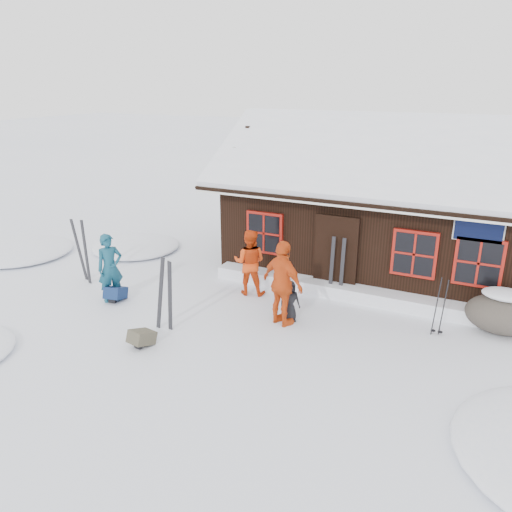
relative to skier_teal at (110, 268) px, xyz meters
The scene contains 15 objects.
ground 4.05m from the skier_teal, ahead, with size 120.00×120.00×0.00m, color white.
mountain_hut 7.73m from the skier_teal, 45.14° to the left, with size 8.90×6.09×4.42m.
snow_drift 6.11m from the skier_teal, 26.66° to the left, with size 7.60×0.60×0.35m, color white.
snow_mounds 6.11m from the skier_teal, 22.74° to the left, with size 20.60×13.20×0.48m.
skier_teal is the anchor object (origin of this frame).
skier_orange_left 3.45m from the skier_teal, 33.23° to the left, with size 0.83×0.65×1.71m, color red.
skier_orange_right 4.38m from the skier_teal, ahead, with size 1.15×0.48×1.96m, color #D74B16.
skier_crouched 4.51m from the skier_teal, 11.55° to the left, with size 0.48×0.31×0.97m, color black.
boulder 9.09m from the skier_teal, 15.45° to the left, with size 1.53×1.15×0.89m.
ski_pair_left 2.26m from the skier_teal, 17.98° to the right, with size 0.57×0.18×1.73m.
ski_pair_mid 1.72m from the skier_teal, 156.36° to the left, with size 0.62×0.21×1.78m.
ski_pair_right 5.62m from the skier_teal, 28.43° to the left, with size 0.40×0.05×1.63m.
ski_poles 7.72m from the skier_teal, 12.55° to the left, with size 0.24×0.12×1.35m.
backpack_blue 0.72m from the skier_teal, ahead, with size 0.40×0.53×0.29m, color navy.
backpack_olive 2.70m from the skier_teal, 35.78° to the right, with size 0.37×0.50×0.27m, color #494434.
Camera 1 is at (4.33, -9.17, 5.20)m, focal length 35.00 mm.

